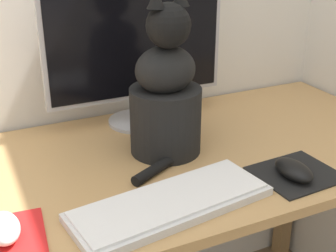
# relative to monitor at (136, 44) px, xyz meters

# --- Properties ---
(desk) EXTENTS (1.48, 0.65, 0.73)m
(desk) POSITION_rel_monitor_xyz_m (-0.06, -0.23, -0.33)
(desk) COLOR tan
(desk) RESTS_ON ground_plane
(monitor) EXTENTS (0.51, 0.17, 0.43)m
(monitor) POSITION_rel_monitor_xyz_m (0.00, 0.00, 0.00)
(monitor) COLOR #B2B2B7
(monitor) RESTS_ON desk
(keyboard) EXTENTS (0.44, 0.21, 0.02)m
(keyboard) POSITION_rel_monitor_xyz_m (-0.10, -0.44, -0.22)
(keyboard) COLOR silver
(keyboard) RESTS_ON desk
(mousepad_right) EXTENTS (0.19, 0.17, 0.00)m
(mousepad_right) POSITION_rel_monitor_xyz_m (0.22, -0.44, -0.23)
(mousepad_right) COLOR black
(mousepad_right) RESTS_ON desk
(computer_mouse_left) EXTENTS (0.06, 0.10, 0.04)m
(computer_mouse_left) POSITION_rel_monitor_xyz_m (-0.42, -0.40, -0.21)
(computer_mouse_left) COLOR white
(computer_mouse_left) RESTS_ON mousepad_left
(computer_mouse_right) EXTENTS (0.06, 0.11, 0.04)m
(computer_mouse_right) POSITION_rel_monitor_xyz_m (0.20, -0.45, -0.21)
(computer_mouse_right) COLOR black
(computer_mouse_right) RESTS_ON mousepad_right
(cat) EXTENTS (0.24, 0.24, 0.40)m
(cat) POSITION_rel_monitor_xyz_m (-0.00, -0.20, -0.08)
(cat) COLOR black
(cat) RESTS_ON desk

